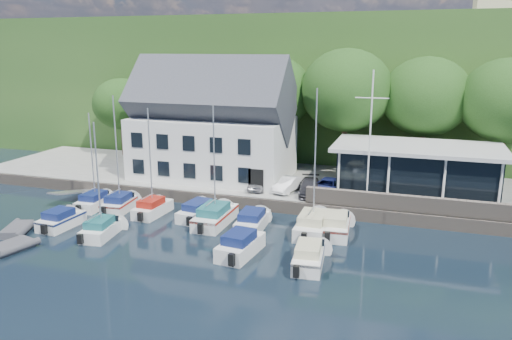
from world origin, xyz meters
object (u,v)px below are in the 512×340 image
object	(u,v)px
boat_r2_1	(98,179)
boat_r1_7	(336,223)
boat_r1_6	(315,168)
car_dgrey	(310,187)
boat_r2_4	(309,254)
dinghy_0	(17,228)
car_blue	(327,186)
boat_r1_4	(214,162)
dinghy_1	(10,246)
boat_r1_3	(199,209)
boat_r1_2	(150,162)
boat_r2_3	(240,243)
harbor_building	(213,130)
boat_r1_5	(253,219)
flagpole	(370,139)
boat_r1_1	(117,159)
car_silver	(260,182)
club_pavilion	(416,170)
boat_r2_0	(61,218)
boat_r1_0	(92,159)
car_white	(288,184)

from	to	relation	value
boat_r2_1	boat_r1_7	bearing A→B (deg)	12.00
boat_r1_6	car_dgrey	bearing A→B (deg)	103.46
boat_r2_4	dinghy_0	world-z (taller)	boat_r2_4
car_blue	boat_r1_4	distance (m)	10.32
boat_r2_4	dinghy_1	bearing A→B (deg)	-174.20
boat_r1_3	dinghy_1	bearing A→B (deg)	-125.05
boat_r1_2	boat_r2_3	world-z (taller)	boat_r1_2
dinghy_1	harbor_building	bearing A→B (deg)	84.98
boat_r1_5	dinghy_0	world-z (taller)	boat_r1_5
flagpole	boat_r1_1	bearing A→B (deg)	-166.56
flagpole	boat_r1_4	xyz separation A→B (m)	(-10.39, -5.15, -1.38)
car_silver	boat_r1_6	bearing A→B (deg)	-45.84
club_pavilion	boat_r1_6	world-z (taller)	boat_r1_6
boat_r1_1	boat_r2_0	bearing A→B (deg)	-117.44
boat_r1_7	boat_r2_4	bearing A→B (deg)	-102.18
car_blue	dinghy_1	bearing A→B (deg)	-127.73
boat_r1_6	boat_r2_4	bearing A→B (deg)	-82.04
boat_r1_1	boat_r2_0	xyz separation A→B (m)	(-1.87, -4.73, -3.54)
boat_r1_0	boat_r1_3	distance (m)	9.64
car_white	car_blue	bearing A→B (deg)	16.76
boat_r1_1	boat_r2_3	bearing A→B (deg)	-29.45
car_blue	boat_r1_1	xyz separation A→B (m)	(-15.56, -6.27, 2.55)
boat_r1_0	dinghy_0	size ratio (longest dim) A/B	2.68
club_pavilion	dinghy_0	distance (m)	30.51
boat_r1_0	boat_r1_7	distance (m)	19.85
harbor_building	boat_r1_5	bearing A→B (deg)	-53.32
boat_r1_0	boat_r2_3	distance (m)	15.70
car_blue	boat_r1_5	distance (m)	8.07
boat_r1_1	boat_r1_2	bearing A→B (deg)	-10.37
boat_r1_0	car_silver	bearing A→B (deg)	24.15
boat_r1_7	boat_r1_0	bearing A→B (deg)	175.70
boat_r1_3	club_pavilion	bearing A→B (deg)	34.40
boat_r1_3	boat_r1_5	distance (m)	4.73
boat_r1_5	boat_r1_7	distance (m)	5.96
boat_r1_0	boat_r1_4	world-z (taller)	boat_r1_4
dinghy_1	boat_r1_0	bearing A→B (deg)	105.56
car_silver	car_blue	size ratio (longest dim) A/B	0.86
boat_r1_0	dinghy_1	world-z (taller)	boat_r1_0
boat_r1_5	boat_r2_3	distance (m)	4.80
car_silver	flagpole	bearing A→B (deg)	-9.00
boat_r1_4	boat_r2_4	bearing A→B (deg)	-30.85
car_white	boat_r1_5	xyz separation A→B (m)	(-0.91, -6.70, -0.90)
boat_r2_0	boat_r2_1	bearing A→B (deg)	-5.34
boat_r2_4	car_white	bearing A→B (deg)	104.32
boat_r2_1	boat_r1_4	bearing A→B (deg)	28.04
boat_r1_2	boat_r2_3	size ratio (longest dim) A/B	1.48
car_silver	boat_r1_6	distance (m)	9.04
boat_r1_5	boat_r2_3	size ratio (longest dim) A/B	1.01
car_silver	car_dgrey	distance (m)	4.37
boat_r1_0	boat_r2_3	xyz separation A→B (m)	(14.44, -5.22, -3.31)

